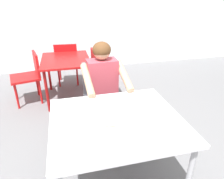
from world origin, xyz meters
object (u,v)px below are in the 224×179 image
Objects in this scene: drinking_cup at (158,108)px; chair_foreground at (100,92)px; table_foreground at (117,126)px; thali_tray at (118,122)px; chair_red_right at (101,69)px; chair_red_left at (30,74)px; diner_foreground at (104,85)px; chair_red_far at (67,61)px; table_background_red at (66,64)px.

chair_foreground is (-0.34, 0.93, -0.26)m from drinking_cup.
thali_tray is at bearing -94.89° from table_foreground.
thali_tray is at bearing -96.58° from chair_red_right.
thali_tray is 1.01m from chair_foreground.
diner_foreground is at bearing -50.80° from chair_red_left.
chair_foreground is at bearing 87.72° from thali_tray.
chair_red_far is at bearing 42.23° from chair_red_left.
table_background_red is (-0.35, 1.94, -0.12)m from thali_tray.
table_background_red is at bearing 111.12° from drinking_cup.
drinking_cup is at bearing -85.22° from chair_red_right.
drinking_cup is at bearing 1.13° from table_foreground.
table_foreground is 3.21× the size of thali_tray.
chair_foreground is 1.09× the size of chair_red_right.
diner_foreground is at bearing -98.44° from chair_red_right.
chair_red_left reaches higher than drinking_cup.
drinking_cup is 0.10× the size of chair_foreground.
thali_tray is 0.41× the size of chair_red_right.
table_foreground is 1.30× the size of chair_red_far.
chair_red_right is (0.22, 1.92, -0.25)m from thali_tray.
table_background_red is at bearing 112.14° from chair_foreground.
chair_red_far is (-0.32, 2.52, -0.25)m from thali_tray.
chair_red_far is (0.61, 0.55, 0.00)m from chair_red_left.
table_foreground is 1.17× the size of table_background_red.
diner_foreground is 1.57m from chair_red_left.
table_background_red is at bearing 108.60° from diner_foreground.
chair_red_right is 0.99× the size of chair_red_far.
drinking_cup is 0.10× the size of table_background_red.
table_foreground is at bearing -92.12° from chair_foreground.
thali_tray is at bearing -92.28° from chair_foreground.
table_foreground is 2.13m from chair_red_left.
diner_foreground is 1.45× the size of chair_red_left.
table_background_red is 1.12× the size of chair_red_right.
table_background_red is 0.59m from chair_red_right.
table_foreground reaches higher than table_background_red.
thali_tray is at bearing -64.60° from chair_red_left.
table_foreground is at bearing -93.62° from diner_foreground.
table_background_red is at bearing -92.38° from chair_red_far.
thali_tray is 1.98m from table_background_red.
table_background_red is 0.60m from chair_red_left.
thali_tray is 3.80× the size of drinking_cup.
thali_tray is 0.28× the size of diner_foreground.
chair_red_left is (-0.93, 1.97, -0.25)m from thali_tray.
chair_red_right is (-0.16, 1.86, -0.29)m from drinking_cup.
chair_foreground is at bearing -45.10° from chair_red_left.
chair_foreground is at bearing 92.51° from diner_foreground.
table_background_red is 0.59m from chair_red_far.
drinking_cup is 0.77m from diner_foreground.
drinking_cup is at bearing -69.94° from chair_foreground.
diner_foreground is 1.25m from table_background_red.
table_foreground is at bearing -82.40° from chair_red_far.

